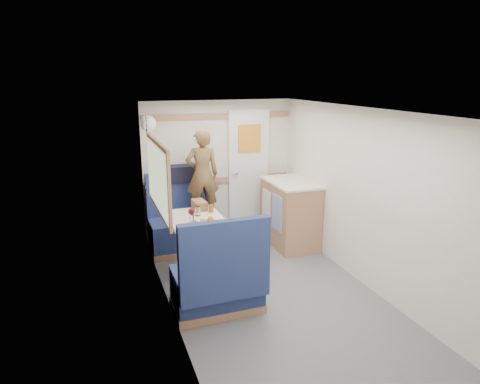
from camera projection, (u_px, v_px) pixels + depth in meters
name	position (u px, v px, depth m)	size (l,w,h in m)	color
floor	(283.00, 307.00, 4.45)	(4.50, 4.50, 0.00)	#515156
ceiling	(288.00, 112.00, 3.92)	(4.50, 4.50, 0.00)	silver
wall_back	(219.00, 170.00, 6.23)	(2.20, 0.02, 2.00)	silver
wall_left	(174.00, 229.00, 3.83)	(0.02, 4.50, 2.00)	silver
wall_right	(379.00, 205.00, 4.54)	(0.02, 4.50, 2.00)	silver
oak_trim_low	(220.00, 180.00, 6.25)	(2.15, 0.02, 0.08)	#966A44
oak_trim_high	(219.00, 116.00, 6.01)	(2.15, 0.02, 0.08)	#966A44
side_window	(157.00, 177.00, 4.68)	(0.04, 1.30, 0.72)	#A0AC92
rear_door	(249.00, 170.00, 6.35)	(0.62, 0.12, 1.86)	white
dinette_table	(197.00, 231.00, 5.00)	(0.62, 0.92, 0.72)	white
bench_far	(182.00, 229.00, 5.86)	(0.90, 0.59, 1.05)	navy
bench_near	(219.00, 285.00, 4.28)	(0.90, 0.59, 1.05)	navy
ledge	(177.00, 183.00, 5.94)	(0.90, 0.14, 0.04)	#966A44
dome_light	(148.00, 123.00, 5.34)	(0.20, 0.20, 0.20)	white
galley_counter	(290.00, 213.00, 6.00)	(0.57, 0.92, 0.92)	#966A44
person	(202.00, 174.00, 5.68)	(0.44, 0.29, 1.21)	brown
duffel_bag	(183.00, 174.00, 5.93)	(0.48, 0.23, 0.23)	black
tray	(216.00, 224.00, 4.76)	(0.26, 0.34, 0.02)	white
orange_fruit	(211.00, 219.00, 4.77)	(0.07, 0.07, 0.07)	orange
cheese_block	(204.00, 220.00, 4.82)	(0.10, 0.06, 0.04)	#EBE087
wine_glass	(192.00, 212.00, 4.81)	(0.08, 0.08, 0.17)	white
tumbler_left	(195.00, 226.00, 4.57)	(0.07, 0.07, 0.11)	silver
tumbler_right	(198.00, 211.00, 5.07)	(0.07, 0.07, 0.11)	white
beer_glass	(211.00, 208.00, 5.19)	(0.06, 0.06, 0.09)	brown
pepper_grinder	(192.00, 218.00, 4.84)	(0.04, 0.04, 0.10)	black
salt_grinder	(191.00, 220.00, 4.78)	(0.04, 0.04, 0.10)	white
bread_loaf	(199.00, 205.00, 5.32)	(0.14, 0.26, 0.11)	brown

